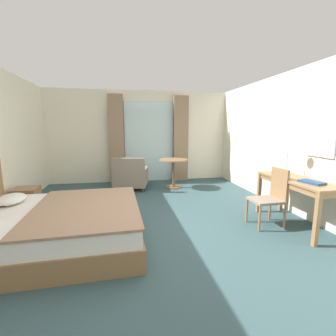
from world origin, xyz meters
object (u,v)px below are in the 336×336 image
nightstand (26,201)px  desk_lamp (297,154)px  bed (55,225)px  round_cafe_table (174,167)px  armchair_by_window (131,177)px  closed_book (312,182)px  desk_chair (271,195)px  writing_desk (298,185)px

nightstand → desk_lamp: desk_lamp is taller
bed → round_cafe_table: bearing=51.3°
nightstand → desk_lamp: 4.78m
bed → armchair_by_window: (1.07, 2.76, 0.05)m
bed → closed_book: bearing=-4.7°
desk_chair → bed: bearing=-178.5°
nightstand → armchair_by_window: 2.39m
desk_chair → round_cafe_table: size_ratio=1.24×
nightstand → desk_lamp: (4.57, -1.06, 0.88)m
bed → writing_desk: bearing=0.1°
desk_lamp → nightstand: bearing=166.9°
armchair_by_window → desk_chair: bearing=-51.4°
closed_book → round_cafe_table: (-1.39, 3.02, -0.22)m
nightstand → armchair_by_window: armchair_by_window is taller
desk_chair → round_cafe_table: (-1.03, 2.64, 0.06)m
desk_lamp → armchair_by_window: bearing=136.9°
bed → writing_desk: size_ratio=1.54×
desk_chair → nightstand: bearing=162.9°
writing_desk → desk_lamp: (0.14, 0.26, 0.46)m
bed → closed_book: size_ratio=6.65×
desk_lamp → closed_book: desk_lamp is taller
bed → desk_lamp: 3.84m
round_cafe_table → closed_book: bearing=-65.2°
armchair_by_window → round_cafe_table: armchair_by_window is taller
nightstand → armchair_by_window: (1.91, 1.43, 0.08)m
desk_chair → round_cafe_table: bearing=111.3°
closed_book → round_cafe_table: size_ratio=0.44×
desk_chair → desk_lamp: desk_lamp is taller
closed_book → round_cafe_table: bearing=102.3°
armchair_by_window → round_cafe_table: bearing=-1.9°
writing_desk → closed_book: closed_book is taller
bed → desk_lamp: size_ratio=4.21×
bed → desk_lamp: (3.74, 0.26, 0.85)m
desk_lamp → closed_book: 0.68m
writing_desk → round_cafe_table: bearing=117.6°
writing_desk → desk_chair: size_ratio=1.52×
armchair_by_window → writing_desk: bearing=-47.5°
desk_chair → round_cafe_table: 2.83m
desk_chair → closed_book: 0.60m
armchair_by_window → closed_book: bearing=-50.7°
desk_chair → armchair_by_window: (-2.13, 2.67, -0.17)m
bed → round_cafe_table: (2.18, 2.72, 0.28)m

